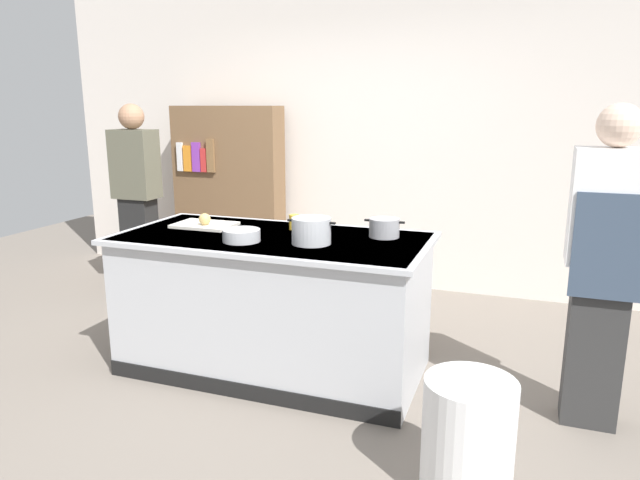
% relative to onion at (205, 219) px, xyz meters
% --- Properties ---
extents(ground_plane, '(10.00, 10.00, 0.00)m').
position_rel_onion_xyz_m(ground_plane, '(0.53, -0.07, -0.96)').
color(ground_plane, slate).
extents(back_wall, '(6.40, 0.12, 3.00)m').
position_rel_onion_xyz_m(back_wall, '(0.53, 2.03, 0.54)').
color(back_wall, silver).
rests_on(back_wall, ground_plane).
extents(counter_island, '(1.98, 0.98, 0.90)m').
position_rel_onion_xyz_m(counter_island, '(0.53, -0.07, -0.49)').
color(counter_island, '#B7BABF').
rests_on(counter_island, ground_plane).
extents(cutting_board, '(0.40, 0.28, 0.02)m').
position_rel_onion_xyz_m(cutting_board, '(-0.03, 0.04, -0.05)').
color(cutting_board, silver).
rests_on(cutting_board, counter_island).
extents(onion, '(0.08, 0.08, 0.08)m').
position_rel_onion_xyz_m(onion, '(0.00, 0.00, 0.00)').
color(onion, tan).
rests_on(onion, cutting_board).
extents(stock_pot, '(0.30, 0.23, 0.16)m').
position_rel_onion_xyz_m(stock_pot, '(0.83, -0.18, 0.02)').
color(stock_pot, '#B7BABF').
rests_on(stock_pot, counter_island).
extents(sauce_pan, '(0.26, 0.19, 0.12)m').
position_rel_onion_xyz_m(sauce_pan, '(1.20, 0.14, -0.00)').
color(sauce_pan, '#99999E').
rests_on(sauce_pan, counter_island).
extents(mixing_bowl, '(0.23, 0.23, 0.07)m').
position_rel_onion_xyz_m(mixing_bowl, '(0.41, -0.26, -0.02)').
color(mixing_bowl, '#B7BABF').
rests_on(mixing_bowl, counter_island).
extents(juice_cup, '(0.07, 0.07, 0.10)m').
position_rel_onion_xyz_m(juice_cup, '(0.58, 0.16, -0.01)').
color(juice_cup, yellow).
rests_on(juice_cup, counter_island).
extents(trash_bin, '(0.40, 0.40, 0.55)m').
position_rel_onion_xyz_m(trash_bin, '(1.86, -0.96, -0.68)').
color(trash_bin, white).
rests_on(trash_bin, ground_plane).
extents(person_chef, '(0.38, 0.25, 1.72)m').
position_rel_onion_xyz_m(person_chef, '(2.43, -0.10, -0.05)').
color(person_chef, '#303030').
rests_on(person_chef, ground_plane).
extents(person_guest, '(0.38, 0.24, 1.72)m').
position_rel_onion_xyz_m(person_guest, '(-1.24, 0.92, -0.05)').
color(person_guest, black).
rests_on(person_guest, ground_plane).
extents(bookshelf, '(1.10, 0.31, 1.70)m').
position_rel_onion_xyz_m(bookshelf, '(-0.76, 1.73, -0.11)').
color(bookshelf, brown).
rests_on(bookshelf, ground_plane).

